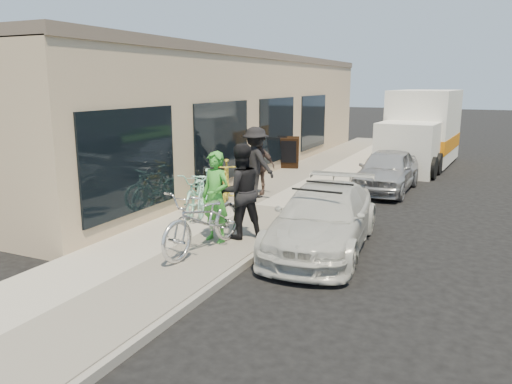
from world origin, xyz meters
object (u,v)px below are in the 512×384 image
(sandwich_board, at_px, (289,152))
(man_standing, at_px, (240,191))
(bystander_a, at_px, (256,162))
(bystander_b, at_px, (258,166))
(moving_truck, at_px, (421,133))
(cruiser_bike_c, at_px, (226,183))
(sedan_silver, at_px, (387,170))
(cruiser_bike_b, at_px, (197,192))
(tandem_bike, at_px, (204,220))
(bike_rack, at_px, (214,183))
(cruiser_bike_a, at_px, (205,192))
(woman_rider, at_px, (216,197))
(sedan_white, at_px, (323,218))

(sandwich_board, relative_size, man_standing, 0.60)
(bystander_a, distance_m, bystander_b, 0.44)
(moving_truck, relative_size, cruiser_bike_c, 3.21)
(bystander_a, bearing_deg, sedan_silver, -112.67)
(cruiser_bike_b, xyz_separation_m, bystander_a, (0.61, 2.06, 0.46))
(sedan_silver, bearing_deg, cruiser_bike_c, -126.64)
(tandem_bike, distance_m, cruiser_bike_c, 3.57)
(bike_rack, height_order, bystander_b, bystander_b)
(cruiser_bike_b, bearing_deg, bystander_a, 54.70)
(tandem_bike, distance_m, cruiser_bike_b, 2.93)
(man_standing, bearing_deg, cruiser_bike_a, -84.43)
(bystander_a, bearing_deg, moving_truck, -88.94)
(woman_rider, height_order, cruiser_bike_a, woman_rider)
(cruiser_bike_b, height_order, cruiser_bike_c, cruiser_bike_c)
(tandem_bike, relative_size, cruiser_bike_a, 1.31)
(moving_truck, distance_m, cruiser_bike_c, 10.22)
(moving_truck, bearing_deg, cruiser_bike_b, -106.49)
(sedan_white, height_order, sedan_silver, sedan_white)
(sandwich_board, xyz_separation_m, cruiser_bike_b, (0.28, -6.85, -0.08))
(bike_rack, distance_m, tandem_bike, 3.44)
(man_standing, bearing_deg, tandem_bike, 33.46)
(sedan_silver, bearing_deg, woman_rider, -105.07)
(sedan_white, xyz_separation_m, moving_truck, (0.39, 11.41, 0.69))
(cruiser_bike_b, relative_size, bystander_a, 0.99)
(sedan_white, xyz_separation_m, man_standing, (-1.60, -0.44, 0.49))
(bystander_a, height_order, bystander_b, bystander_a)
(woman_rider, height_order, bystander_b, woman_rider)
(woman_rider, xyz_separation_m, cruiser_bike_b, (-1.54, 1.80, -0.39))
(sedan_white, relative_size, woman_rider, 2.46)
(sandwich_board, relative_size, cruiser_bike_c, 0.60)
(man_standing, bearing_deg, sedan_silver, -149.49)
(cruiser_bike_b, bearing_deg, sedan_silver, 35.76)
(sedan_white, bearing_deg, tandem_bike, -146.00)
(bike_rack, distance_m, man_standing, 2.72)
(sedan_white, bearing_deg, sedan_silver, 83.70)
(woman_rider, bearing_deg, man_standing, 65.25)
(bike_rack, xyz_separation_m, cruiser_bike_b, (-0.11, -0.66, -0.11))
(sandwich_board, bearing_deg, moving_truck, 24.68)
(bike_rack, relative_size, man_standing, 0.53)
(woman_rider, relative_size, cruiser_bike_c, 0.94)
(moving_truck, bearing_deg, sedan_white, -88.23)
(moving_truck, height_order, bystander_a, moving_truck)
(woman_rider, xyz_separation_m, cruiser_bike_a, (-1.28, 1.76, -0.37))
(sedan_silver, distance_m, bystander_a, 4.25)
(woman_rider, height_order, man_standing, man_standing)
(sandwich_board, relative_size, bystander_b, 0.72)
(bike_rack, distance_m, sedan_silver, 5.60)
(sandwich_board, distance_m, tandem_bike, 9.47)
(cruiser_bike_a, xyz_separation_m, cruiser_bike_c, (0.06, 0.94, 0.05))
(woman_rider, bearing_deg, sandwich_board, 115.10)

